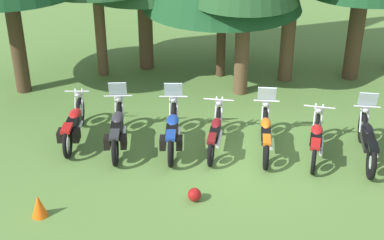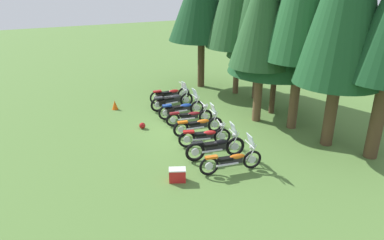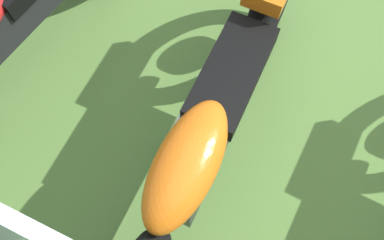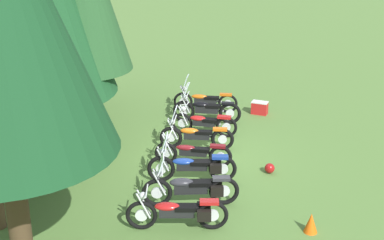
% 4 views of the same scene
% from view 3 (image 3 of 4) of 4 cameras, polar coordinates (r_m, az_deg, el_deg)
% --- Properties ---
extents(ground_plane, '(80.00, 80.00, 0.00)m').
position_cam_3_polar(ground_plane, '(2.11, 15.28, -11.52)').
color(ground_plane, '#547A38').
extents(motorcycle_4, '(0.62, 2.32, 1.37)m').
position_cam_3_polar(motorcycle_4, '(1.65, 1.96, -2.05)').
color(motorcycle_4, black).
rests_on(motorcycle_4, ground_plane).
extents(motorcycle_5, '(0.85, 2.16, 1.01)m').
position_cam_3_polar(motorcycle_5, '(2.19, -25.83, 13.98)').
color(motorcycle_5, black).
rests_on(motorcycle_5, ground_plane).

